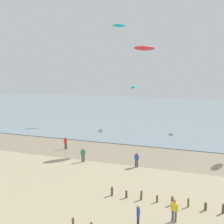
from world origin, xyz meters
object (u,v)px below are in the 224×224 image
at_px(person_mid_beach, 138,215).
at_px(person_far_down_beach, 66,143).
at_px(kite_aloft_4, 119,26).
at_px(person_trailing_behind, 83,154).
at_px(kite_aloft_0, 145,48).
at_px(person_right_flank, 174,210).
at_px(kite_aloft_1, 133,87).
at_px(person_left_flank, 137,159).

relative_size(person_mid_beach, person_far_down_beach, 1.00).
bearing_deg(person_mid_beach, kite_aloft_4, 109.82).
distance_m(person_trailing_behind, kite_aloft_4, 35.95).
bearing_deg(kite_aloft_4, kite_aloft_0, 85.22).
height_order(person_right_flank, kite_aloft_0, kite_aloft_0).
distance_m(person_right_flank, kite_aloft_0, 25.03).
distance_m(person_far_down_beach, kite_aloft_0, 17.30).
relative_size(person_far_down_beach, kite_aloft_1, 0.58).
bearing_deg(kite_aloft_1, person_left_flank, 176.60).
bearing_deg(kite_aloft_4, person_trailing_behind, 67.59).
xyz_separation_m(person_trailing_behind, kite_aloft_1, (0.19, 22.02, 6.74)).
xyz_separation_m(person_mid_beach, kite_aloft_0, (-4.71, 21.80, 13.01)).
xyz_separation_m(person_left_flank, kite_aloft_4, (-11.72, 29.41, 19.46)).
bearing_deg(person_mid_beach, kite_aloft_1, 105.74).
bearing_deg(person_right_flank, kite_aloft_4, 113.38).
bearing_deg(person_left_flank, person_trailing_behind, -176.85).
xyz_separation_m(person_right_flank, kite_aloft_0, (-6.98, 20.20, 13.01)).
xyz_separation_m(person_far_down_beach, person_trailing_behind, (4.57, -4.05, 0.00)).
relative_size(person_mid_beach, person_trailing_behind, 1.00).
relative_size(person_left_flank, person_trailing_behind, 1.00).
relative_size(person_left_flank, kite_aloft_1, 0.58).
bearing_deg(kite_aloft_4, kite_aloft_1, 92.61).
xyz_separation_m(person_mid_beach, person_left_flank, (-3.13, 11.78, 0.00)).
bearing_deg(person_mid_beach, person_trailing_behind, 130.09).
bearing_deg(person_right_flank, person_far_down_beach, 139.86).
bearing_deg(kite_aloft_0, person_far_down_beach, 167.51).
relative_size(person_mid_beach, kite_aloft_4, 0.60).
bearing_deg(kite_aloft_4, person_left_flank, 79.35).
height_order(person_left_flank, kite_aloft_4, kite_aloft_4).
xyz_separation_m(person_left_flank, person_right_flank, (5.40, -10.19, 0.00)).
distance_m(person_mid_beach, kite_aloft_0, 25.82).
distance_m(person_far_down_beach, kite_aloft_1, 19.78).
xyz_separation_m(person_mid_beach, person_right_flank, (2.27, 1.59, 0.00)).
height_order(person_mid_beach, kite_aloft_0, kite_aloft_0).
distance_m(person_left_flank, kite_aloft_1, 23.54).
relative_size(kite_aloft_1, kite_aloft_4, 1.04).
bearing_deg(person_right_flank, kite_aloft_0, 109.06).
bearing_deg(person_far_down_beach, kite_aloft_0, 33.74).
relative_size(person_left_flank, person_far_down_beach, 1.00).
height_order(person_mid_beach, person_left_flank, same).
bearing_deg(person_left_flank, kite_aloft_1, 106.20).
height_order(person_far_down_beach, kite_aloft_1, kite_aloft_1).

